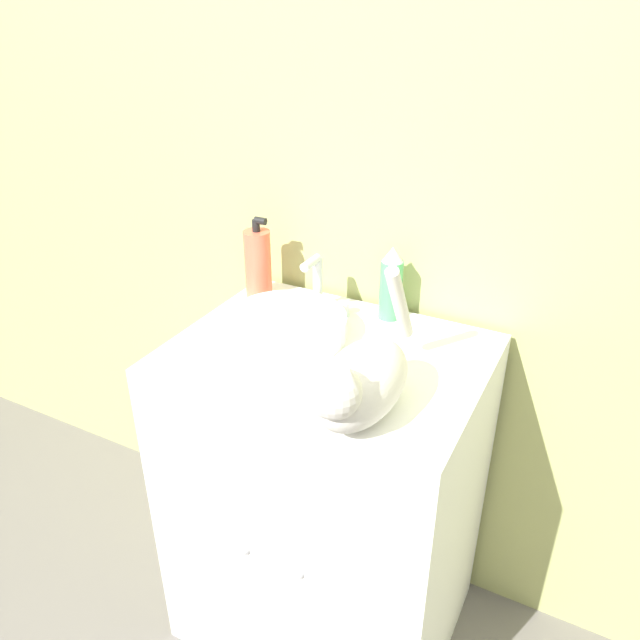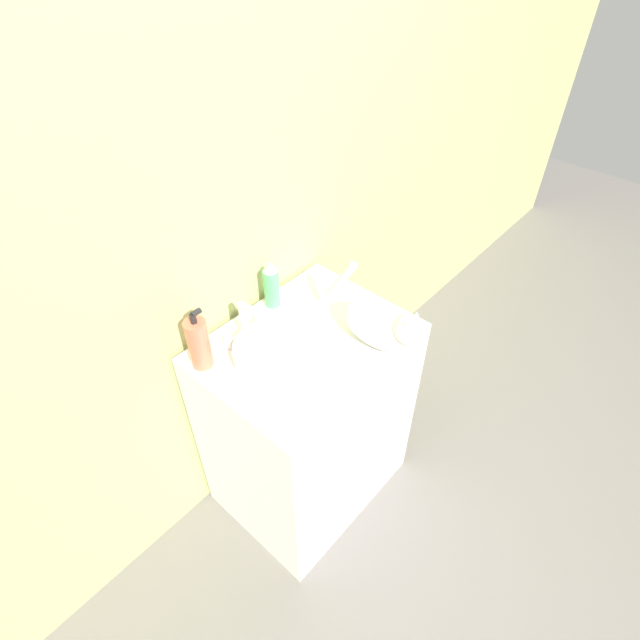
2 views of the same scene
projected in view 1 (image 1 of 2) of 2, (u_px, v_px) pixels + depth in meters
wall_back at (389, 157)px, 1.47m from camera, size 6.00×0.05×2.50m
vanity_cabinet at (327, 498)px, 1.61m from camera, size 0.70×0.55×0.88m
sink_basin at (287, 326)px, 1.45m from camera, size 0.28×0.28×0.05m
faucet at (317, 288)px, 1.55m from camera, size 0.17×0.09×0.15m
cat at (359, 382)px, 1.15m from camera, size 0.15×0.40×0.26m
soap_bottle at (258, 263)px, 1.61m from camera, size 0.07×0.07×0.22m
spray_bottle at (391, 284)px, 1.50m from camera, size 0.06×0.06×0.19m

